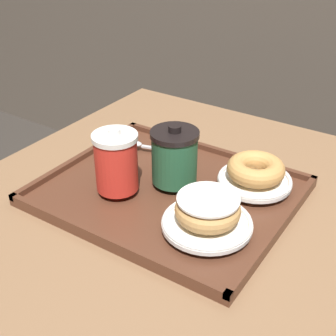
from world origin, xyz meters
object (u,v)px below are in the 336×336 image
coffee_cup_front (116,161)px  coffee_cup_rear (175,156)px  spoon (142,145)px  donut_chocolate_glazed (208,209)px  donut_plain (256,169)px

coffee_cup_front → coffee_cup_rear: size_ratio=1.05×
spoon → donut_chocolate_glazed: bearing=131.5°
donut_chocolate_glazed → donut_plain: (0.01, 0.17, -0.00)m
coffee_cup_rear → coffee_cup_front: bearing=-132.5°
donut_chocolate_glazed → donut_plain: bearing=86.5°
donut_chocolate_glazed → donut_plain: 0.17m
donut_chocolate_glazed → donut_plain: size_ratio=1.00×
coffee_cup_rear → donut_chocolate_glazed: (0.13, -0.10, -0.02)m
coffee_cup_front → spoon: size_ratio=0.93×
coffee_cup_rear → donut_plain: coffee_cup_rear is taller
coffee_cup_rear → donut_plain: size_ratio=1.06×
coffee_cup_front → spoon: bearing=110.0°
donut_chocolate_glazed → spoon: bearing=146.7°
coffee_cup_front → donut_plain: bearing=36.8°
coffee_cup_rear → donut_chocolate_glazed: bearing=-36.6°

